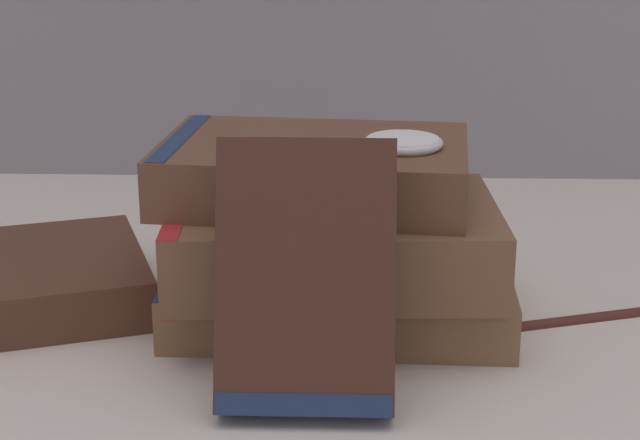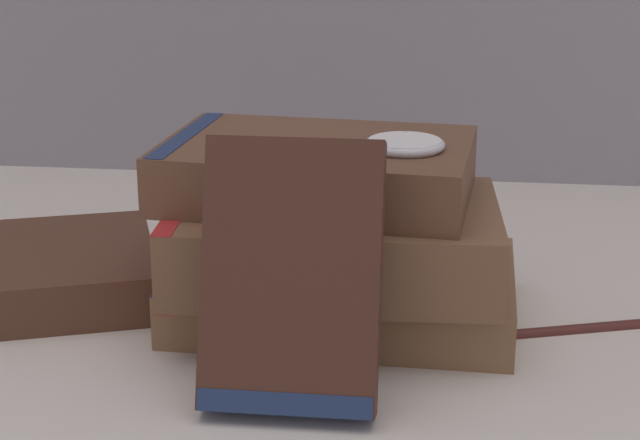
# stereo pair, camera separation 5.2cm
# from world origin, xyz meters

# --- Properties ---
(ground_plane) EXTENTS (3.00, 3.00, 0.00)m
(ground_plane) POSITION_xyz_m (0.00, 0.00, 0.00)
(ground_plane) COLOR beige
(book_flat_bottom) EXTENTS (0.22, 0.15, 0.04)m
(book_flat_bottom) POSITION_xyz_m (0.01, 0.02, 0.02)
(book_flat_bottom) COLOR brown
(book_flat_bottom) RESTS_ON ground_plane
(book_flat_middle) EXTENTS (0.21, 0.15, 0.05)m
(book_flat_middle) POSITION_xyz_m (0.01, -0.00, 0.06)
(book_flat_middle) COLOR brown
(book_flat_middle) RESTS_ON book_flat_bottom
(book_flat_top) EXTENTS (0.20, 0.14, 0.04)m
(book_flat_top) POSITION_xyz_m (-0.00, 0.01, 0.10)
(book_flat_top) COLOR brown
(book_flat_top) RESTS_ON book_flat_middle
(book_leaning_front) EXTENTS (0.09, 0.07, 0.15)m
(book_leaning_front) POSITION_xyz_m (-0.00, -0.10, 0.07)
(book_leaning_front) COLOR #422319
(book_leaning_front) RESTS_ON ground_plane
(pocket_watch) EXTENTS (0.05, 0.05, 0.01)m
(pocket_watch) POSITION_xyz_m (0.05, -0.00, 0.12)
(pocket_watch) COLOR white
(pocket_watch) RESTS_ON book_flat_top
(fountain_pen) EXTENTS (0.12, 0.05, 0.01)m
(fountain_pen) POSITION_xyz_m (0.18, 0.01, 0.00)
(fountain_pen) COLOR #471E19
(fountain_pen) RESTS_ON ground_plane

